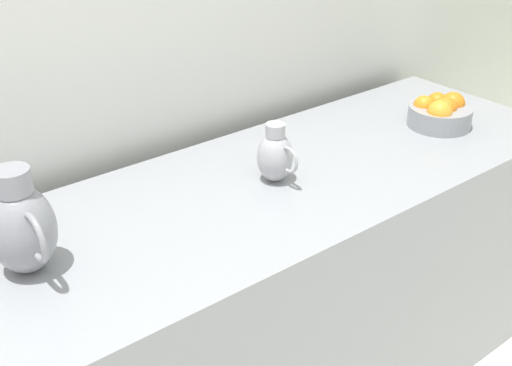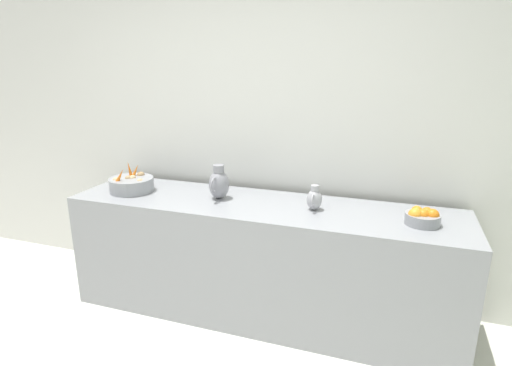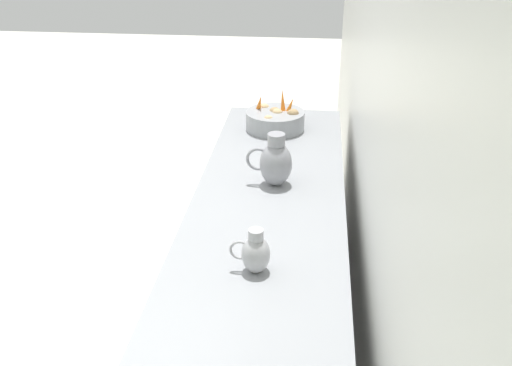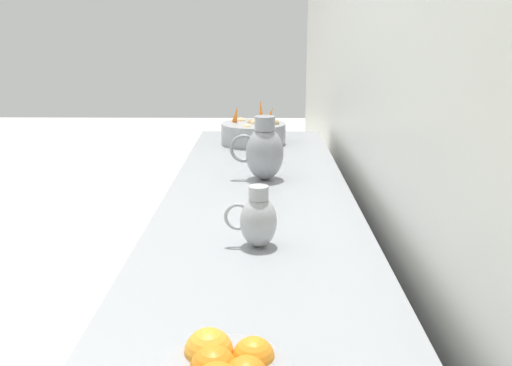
# 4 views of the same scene
# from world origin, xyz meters

# --- Properties ---
(tile_wall_left) EXTENTS (0.10, 7.64, 3.00)m
(tile_wall_left) POSITION_xyz_m (-1.95, 0.66, 1.50)
(tile_wall_left) COLOR silver
(tile_wall_left) RESTS_ON ground_plane
(prep_counter) EXTENTS (0.68, 2.80, 0.87)m
(prep_counter) POSITION_xyz_m (-1.50, 0.16, 0.43)
(prep_counter) COLOR gray
(prep_counter) RESTS_ON ground_plane
(vegetable_colander) EXTENTS (0.34, 0.34, 0.23)m
(vegetable_colander) POSITION_xyz_m (-1.46, -0.88, 0.93)
(vegetable_colander) COLOR gray
(vegetable_colander) RESTS_ON prep_counter
(metal_pitcher_tall) EXTENTS (0.21, 0.15, 0.25)m
(metal_pitcher_tall) POSITION_xyz_m (-1.52, -0.17, 0.98)
(metal_pitcher_tall) COLOR gray
(metal_pitcher_tall) RESTS_ON prep_counter
(metal_pitcher_short) EXTENTS (0.15, 0.10, 0.17)m
(metal_pitcher_short) POSITION_xyz_m (-1.50, 0.54, 0.95)
(metal_pitcher_short) COLOR #A3A3A8
(metal_pitcher_short) RESTS_ON prep_counter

